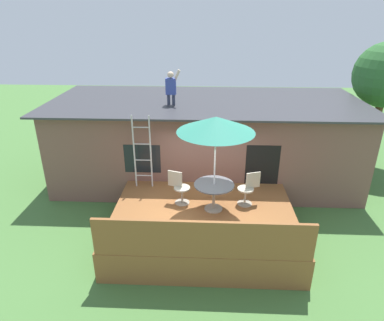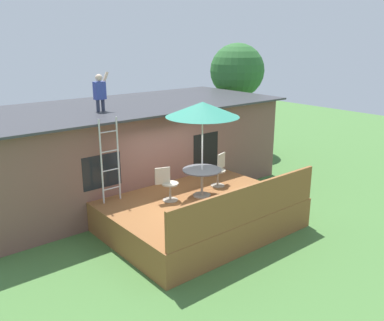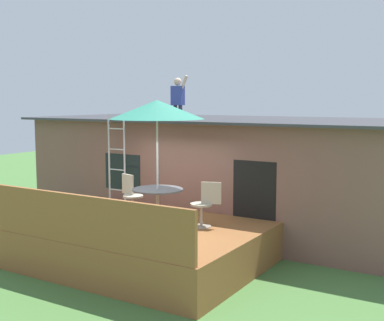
{
  "view_description": "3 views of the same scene",
  "coord_description": "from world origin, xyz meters",
  "px_view_note": "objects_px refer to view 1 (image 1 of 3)",
  "views": [
    {
      "loc": [
        0.05,
        -7.65,
        5.62
      ],
      "look_at": [
        -0.36,
        1.17,
        1.72
      ],
      "focal_mm": 31.7,
      "sensor_mm": 36.0,
      "label": 1
    },
    {
      "loc": [
        -6.55,
        -7.81,
        4.9
      ],
      "look_at": [
        0.41,
        0.69,
        1.62
      ],
      "focal_mm": 38.69,
      "sensor_mm": 36.0,
      "label": 2
    },
    {
      "loc": [
        6.15,
        -8.26,
        3.34
      ],
      "look_at": [
        0.42,
        1.16,
        2.02
      ],
      "focal_mm": 47.62,
      "sensor_mm": 36.0,
      "label": 3
    }
  ],
  "objects_px": {
    "patio_table": "(214,190)",
    "step_ladder": "(142,152)",
    "patio_chair_left": "(180,188)",
    "person_figure": "(171,86)",
    "patio_chair_right": "(248,189)",
    "patio_umbrella": "(216,125)"
  },
  "relations": [
    {
      "from": "person_figure",
      "to": "patio_umbrella",
      "type": "bearing_deg",
      "value": -64.74
    },
    {
      "from": "patio_chair_left",
      "to": "patio_chair_right",
      "type": "relative_size",
      "value": 1.0
    },
    {
      "from": "patio_chair_left",
      "to": "patio_chair_right",
      "type": "height_order",
      "value": "same"
    },
    {
      "from": "person_figure",
      "to": "step_ladder",
      "type": "bearing_deg",
      "value": -112.41
    },
    {
      "from": "step_ladder",
      "to": "patio_chair_right",
      "type": "relative_size",
      "value": 2.39
    },
    {
      "from": "patio_umbrella",
      "to": "step_ladder",
      "type": "bearing_deg",
      "value": 149.72
    },
    {
      "from": "patio_table",
      "to": "step_ladder",
      "type": "relative_size",
      "value": 0.47
    },
    {
      "from": "patio_umbrella",
      "to": "patio_table",
      "type": "bearing_deg",
      "value": 90.0
    },
    {
      "from": "patio_umbrella",
      "to": "step_ladder",
      "type": "height_order",
      "value": "patio_umbrella"
    },
    {
      "from": "patio_table",
      "to": "patio_chair_left",
      "type": "height_order",
      "value": "patio_chair_left"
    },
    {
      "from": "patio_chair_left",
      "to": "patio_table",
      "type": "bearing_deg",
      "value": 0.0
    },
    {
      "from": "step_ladder",
      "to": "patio_table",
      "type": "bearing_deg",
      "value": -30.28
    },
    {
      "from": "patio_umbrella",
      "to": "patio_chair_left",
      "type": "relative_size",
      "value": 2.76
    },
    {
      "from": "patio_table",
      "to": "person_figure",
      "type": "bearing_deg",
      "value": 115.26
    },
    {
      "from": "patio_umbrella",
      "to": "person_figure",
      "type": "bearing_deg",
      "value": 115.26
    },
    {
      "from": "patio_table",
      "to": "patio_umbrella",
      "type": "xyz_separation_m",
      "value": [
        0.0,
        -0.0,
        1.76
      ]
    },
    {
      "from": "step_ladder",
      "to": "patio_chair_left",
      "type": "bearing_deg",
      "value": -38.39
    },
    {
      "from": "patio_table",
      "to": "step_ladder",
      "type": "height_order",
      "value": "step_ladder"
    },
    {
      "from": "person_figure",
      "to": "patio_table",
      "type": "bearing_deg",
      "value": -64.74
    },
    {
      "from": "patio_table",
      "to": "step_ladder",
      "type": "bearing_deg",
      "value": 149.72
    },
    {
      "from": "person_figure",
      "to": "patio_chair_left",
      "type": "bearing_deg",
      "value": -80.34
    },
    {
      "from": "person_figure",
      "to": "patio_chair_right",
      "type": "height_order",
      "value": "person_figure"
    }
  ]
}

